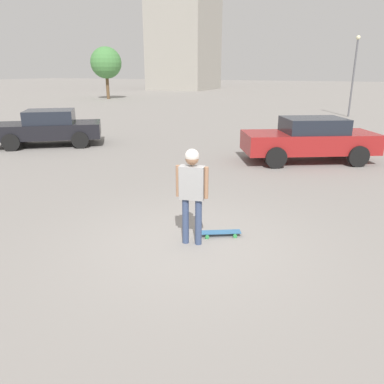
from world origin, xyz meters
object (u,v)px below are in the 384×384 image
(skateboard, at_px, (220,233))
(car_parked_far, at_px, (49,127))
(person, at_px, (192,185))
(car_parked_near, at_px, (310,139))

(skateboard, xyz_separation_m, car_parked_far, (5.63, 9.84, 0.70))
(person, xyz_separation_m, car_parked_far, (6.15, 9.47, -0.36))
(person, bearing_deg, car_parked_far, 136.22)
(person, xyz_separation_m, skateboard, (0.52, -0.37, -1.06))
(skateboard, bearing_deg, car_parked_near, -123.82)
(person, relative_size, car_parked_far, 0.39)
(person, relative_size, skateboard, 2.26)
(car_parked_far, bearing_deg, skateboard, 113.77)
(car_parked_near, bearing_deg, person, 53.78)
(skateboard, relative_size, car_parked_near, 0.17)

